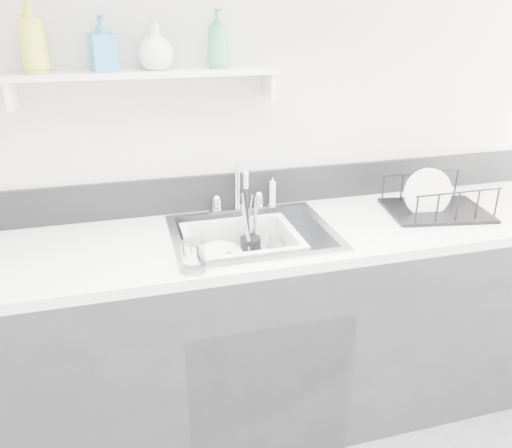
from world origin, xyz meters
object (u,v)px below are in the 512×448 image
object	(u,v)px
dish_rack	(438,196)
wash_tub	(242,254)
sink	(253,253)
counter_run	(253,330)

from	to	relation	value
dish_rack	wash_tub	bearing A→B (deg)	-169.05
sink	dish_rack	xyz separation A→B (m)	(0.84, 0.01, 0.16)
sink	dish_rack	bearing A→B (deg)	0.56
counter_run	dish_rack	bearing A→B (deg)	0.56
wash_tub	dish_rack	xyz separation A→B (m)	(0.89, 0.02, 0.16)
wash_tub	dish_rack	distance (m)	0.90
sink	wash_tub	size ratio (longest dim) A/B	1.43
dish_rack	sink	bearing A→B (deg)	-169.58
counter_run	dish_rack	distance (m)	0.99
wash_tub	dish_rack	world-z (taller)	dish_rack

